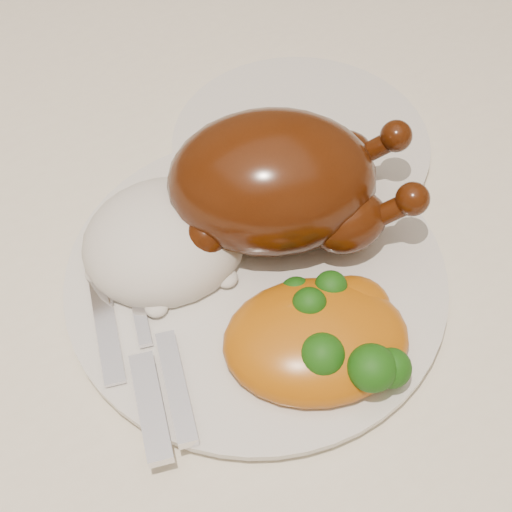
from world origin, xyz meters
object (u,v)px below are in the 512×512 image
dinner_plate (256,277)px  roast_chicken (279,182)px  dining_table (88,360)px  side_plate (301,143)px

dinner_plate → roast_chicken: size_ratio=1.35×
dining_table → side_plate: bearing=11.1°
dining_table → side_plate: (0.22, 0.04, 0.11)m
dining_table → dinner_plate: (0.13, -0.06, 0.11)m
side_plate → dining_table: bearing=-168.9°
dining_table → side_plate: side_plate is taller
side_plate → roast_chicken: bearing=-131.5°
dining_table → roast_chicken: (0.16, -0.03, 0.16)m
dining_table → roast_chicken: bearing=-8.7°
dining_table → roast_chicken: roast_chicken is taller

